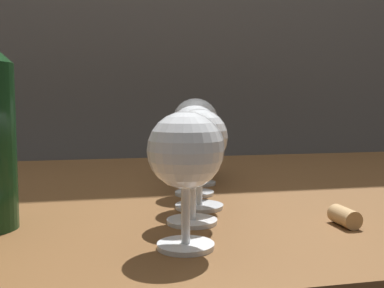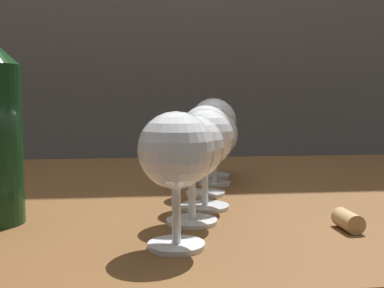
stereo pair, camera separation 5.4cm
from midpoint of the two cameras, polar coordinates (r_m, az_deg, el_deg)
The scene contains 8 objects.
dining_table at distance 0.79m, azimuth -8.55°, elevation -11.13°, with size 1.57×0.87×0.71m.
wine_glass_merlot at distance 0.44m, azimuth -4.28°, elevation -1.27°, with size 0.08×0.08×0.14m.
wine_glass_chardonnay at distance 0.54m, azimuth -2.86°, elevation -0.67°, with size 0.08×0.08×0.13m.
wine_glass_cabernet at distance 0.61m, azimuth -1.57°, elevation 0.46°, with size 0.08×0.08×0.14m.
wine_glass_amber at distance 0.71m, azimuth -1.85°, elevation 1.37°, with size 0.08×0.08×0.14m.
wine_glass_pinot at distance 0.80m, azimuth -0.92°, elevation 0.98°, with size 0.08×0.08×0.13m.
wine_glass_port at distance 0.88m, azimuth -1.32°, elevation 2.60°, with size 0.09×0.09×0.15m.
cork at distance 0.56m, azimuth 16.10°, elevation -8.85°, with size 0.02×0.02×0.04m, color tan.
Camera 1 is at (-0.07, -0.75, 0.86)m, focal length 42.28 mm.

